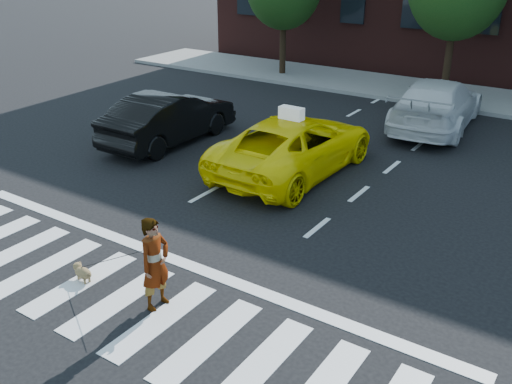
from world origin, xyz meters
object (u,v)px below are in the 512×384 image
white_suv (437,104)px  dog (82,272)px  black_sedan (169,118)px  woman (155,264)px  taxi (294,145)px

white_suv → dog: size_ratio=10.32×
black_sedan → dog: size_ratio=8.74×
woman → dog: (-1.73, -0.19, -0.66)m
taxi → dog: bearing=86.8°
taxi → dog: size_ratio=10.10×
white_suv → dog: bearing=74.0°
white_suv → woman: size_ratio=3.36×
black_sedan → white_suv: size_ratio=0.85×
white_suv → dog: white_suv is taller
dog → white_suv: bearing=90.2°
woman → black_sedan: bearing=41.7°
taxi → white_suv: 6.39m
black_sedan → dog: 7.98m
black_sedan → woman: size_ratio=2.85×
black_sedan → white_suv: white_suv is taller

